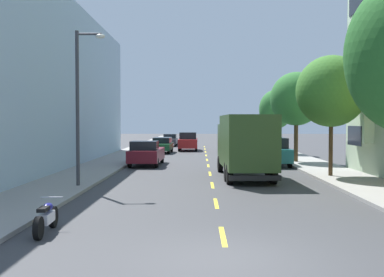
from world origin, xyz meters
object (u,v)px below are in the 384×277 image
Objects in this scene: street_tree_farthest at (276,109)px; parked_pickup_burgundy at (146,154)px; delivery_box_truck at (245,143)px; street_lamp at (81,96)px; street_tree_second at (331,91)px; moving_red_sedan at (188,141)px; parked_hatchback_charcoal at (170,140)px; parked_wagon_forest at (162,145)px; street_tree_third at (296,99)px; parked_hatchback_navy at (244,142)px; parked_motorcycle at (46,218)px; parked_hatchback_silver at (261,149)px; parked_suv_teal at (272,151)px.

street_tree_farthest is 15.63m from parked_pickup_burgundy.
street_lamp is at bearing -152.89° from delivery_box_truck.
street_tree_second reaches higher than street_tree_farthest.
street_tree_farthest reaches higher than moving_red_sedan.
parked_hatchback_charcoal is (-10.67, 33.28, -3.88)m from street_tree_second.
street_lamp reaches higher than parked_pickup_burgundy.
delivery_box_truck is at bearing -73.63° from parked_wagon_forest.
street_tree_third is at bearing 46.79° from street_lamp.
parked_hatchback_navy is (8.68, -5.50, 0.00)m from parked_hatchback_charcoal.
parked_motorcycle is (-11.15, -21.70, -4.26)m from street_tree_third.
delivery_box_truck is 3.78× the size of parked_motorcycle.
delivery_box_truck is (-4.59, -18.22, -2.24)m from street_tree_farthest.
parked_pickup_burgundy is 22.37m from parked_hatchback_navy.
parked_pickup_burgundy is at bearing -98.25° from moving_red_sedan.
street_lamp reaches higher than parked_wagon_forest.
parked_hatchback_silver is (-1.92, 4.37, -3.91)m from street_tree_third.
street_tree_farthest is 1.21× the size of moving_red_sedan.
parked_motorcycle is at bearing -117.19° from street_tree_third.
moving_red_sedan reaches higher than parked_pickup_burgundy.
delivery_box_truck is 7.84m from parked_suv_teal.
parked_pickup_burgundy is 2.60× the size of parked_motorcycle.
parked_wagon_forest is 2.31× the size of parked_motorcycle.
delivery_box_truck reaches higher than parked_hatchback_navy.
parked_motorcycle is (-11.15, -12.66, -4.22)m from street_tree_second.
parked_hatchback_charcoal is at bearing 108.39° from parked_suv_teal.
parked_suv_teal is at bearing 0.35° from parked_pickup_burgundy.
parked_motorcycle is at bearing -94.58° from moving_red_sedan.
parked_hatchback_silver is 10.76m from parked_pickup_burgundy.
delivery_box_truck reaches higher than parked_hatchback_silver.
parked_wagon_forest is at bearing 89.09° from parked_motorcycle.
street_tree_third is 6.17m from parked_hatchback_silver.
street_tree_second is at bearing -72.22° from parked_hatchback_charcoal.
parked_hatchback_charcoal is at bearing 107.78° from street_tree_second.
street_tree_third is at bearing 90.00° from street_tree_second.
parked_motorcycle is (-0.53, -33.06, -0.39)m from parked_wagon_forest.
delivery_box_truck is 1.60× the size of parked_suv_teal.
delivery_box_truck is at bearing -95.31° from parked_hatchback_navy.
delivery_box_truck is at bearing -81.57° from moving_red_sedan.
parked_hatchback_navy is at bearing 89.98° from parked_suv_teal.
parked_suv_teal is 21.89m from parked_motorcycle.
street_tree_second is 14.10m from parked_hatchback_silver.
parked_hatchback_charcoal is 9.41m from moving_red_sedan.
street_tree_second is at bearing -85.89° from parked_hatchback_navy.
street_lamp is (-12.35, -22.19, 0.01)m from street_tree_farthest.
parked_hatchback_silver is at bearing 98.13° from street_tree_second.
street_tree_third is (-0.00, 9.05, 0.04)m from street_tree_second.
parked_wagon_forest is at bearing -122.54° from moving_red_sedan.
parked_hatchback_charcoal is at bearing 105.24° from moving_red_sedan.
parked_hatchback_silver is 1.00× the size of parked_hatchback_navy.
parked_hatchback_charcoal is at bearing 90.00° from parked_pickup_burgundy.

